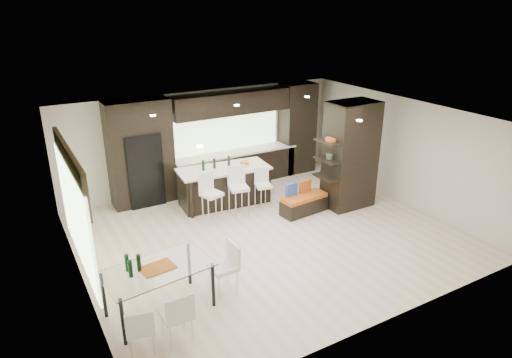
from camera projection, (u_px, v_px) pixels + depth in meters
ground at (269, 235)px, 10.33m from camera, size 8.00×8.00×0.00m
back_wall at (204, 139)px, 12.66m from camera, size 8.00×0.02×2.70m
left_wall at (75, 221)px, 7.99m from camera, size 0.02×7.00×2.70m
right_wall at (403, 151)px, 11.69m from camera, size 0.02×7.00×2.70m
ceiling at (271, 118)px, 9.34m from camera, size 8.00×7.00×0.02m
window_left at (76, 216)px, 8.17m from camera, size 0.04×3.20×1.90m
window_back at (224, 130)px, 12.84m from camera, size 3.40×0.04×1.20m
stone_accent at (70, 169)px, 7.85m from camera, size 0.08×3.00×0.80m
ceiling_spots at (264, 117)px, 9.55m from camera, size 4.00×3.00×0.02m
back_cabinetry at (226, 139)px, 12.63m from camera, size 6.80×0.68×2.70m
refrigerator at (142, 168)px, 11.63m from camera, size 0.90×0.68×1.90m
partition_column at (350, 155)px, 11.36m from camera, size 1.20×0.80×2.70m
kitchen_island at (224, 186)px, 11.78m from camera, size 2.41×1.22×0.97m
stool_left at (212, 203)px, 10.79m from camera, size 0.53×0.53×0.97m
stool_mid at (239, 196)px, 11.11m from camera, size 0.52×0.52×0.99m
stool_right at (263, 193)px, 11.49m from camera, size 0.45×0.45×0.85m
bench at (304, 204)px, 11.32m from camera, size 1.24×0.58×0.46m
floor_vase at (340, 184)px, 11.47m from camera, size 0.50×0.50×1.26m
dining_table at (159, 290)px, 7.65m from camera, size 1.88×1.21×0.85m
chair_near at (176, 317)px, 7.01m from camera, size 0.46×0.46×0.84m
chair_far at (141, 330)px, 6.78m from camera, size 0.50×0.50×0.76m
chair_end at (223, 270)px, 8.20m from camera, size 0.47×0.47×0.86m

